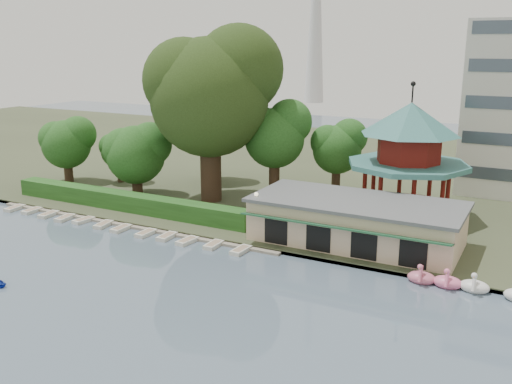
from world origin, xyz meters
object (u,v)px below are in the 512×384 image
Objects in this scene: boathouse at (356,221)px; big_tree at (212,88)px; dock at (129,224)px; pavilion at (409,149)px.

big_tree reaches higher than boathouse.
boathouse is (22.00, 4.77, 2.25)m from dock.
dock is at bearing -148.34° from pavilion.
big_tree reaches higher than dock.
pavilion is 0.69× the size of big_tree.
big_tree is at bearing 161.67° from boathouse.
pavilion reaches higher than dock.
big_tree is (-20.82, -3.79, 5.49)m from pavilion.
big_tree is (3.18, 11.01, 12.85)m from dock.
big_tree is at bearing 73.90° from dock.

